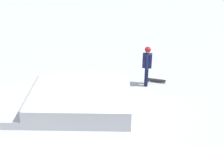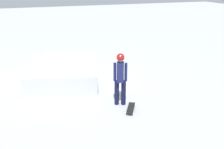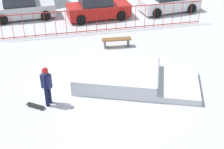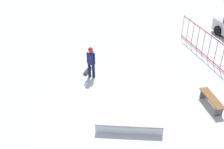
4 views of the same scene
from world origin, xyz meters
TOP-DOWN VIEW (x-y plane):
  - ground_plane at (0.00, 0.00)m, footprint 60.00×60.00m
  - skate_ramp at (0.64, -0.04)m, footprint 5.89×3.93m
  - skater at (-2.81, -1.18)m, footprint 0.44×0.41m
  - skateboard at (-3.34, -1.33)m, footprint 0.79×0.57m

SIDE VIEW (x-z plane):
  - ground_plane at x=0.00m, z-range 0.00..0.00m
  - skateboard at x=-3.34m, z-range 0.03..0.12m
  - skate_ramp at x=0.64m, z-range -0.05..0.69m
  - skater at x=-2.81m, z-range 0.14..1.87m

